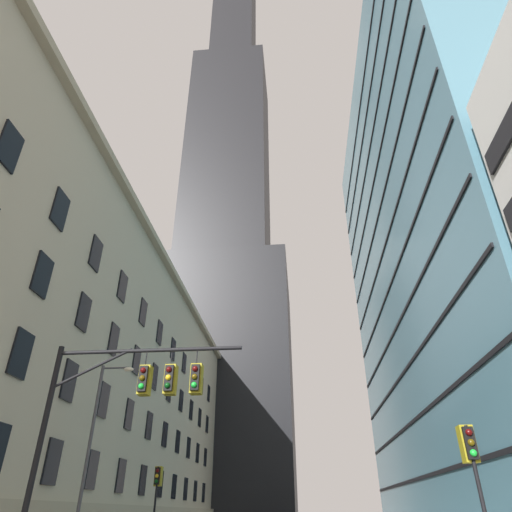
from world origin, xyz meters
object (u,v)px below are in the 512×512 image
Objects in this scene: traffic_light_far_left at (158,481)px; street_lamppost at (95,435)px; traffic_light_near_right at (470,452)px; traffic_signal_mast at (133,397)px.

street_lamppost reaches higher than traffic_light_far_left.
traffic_light_near_right is 0.98× the size of traffic_light_far_left.
street_lamppost is at bearing -119.12° from traffic_light_far_left.
traffic_light_near_right is at bearing -3.61° from traffic_signal_mast.
traffic_light_far_left is at bearing 101.69° from traffic_signal_mast.
street_lamppost reaches higher than traffic_light_near_right.
traffic_light_far_left is (-13.39, 13.40, 0.07)m from traffic_light_near_right.
traffic_signal_mast is 10.96m from traffic_light_near_right.
street_lamppost is at bearing 120.23° from traffic_signal_mast.
traffic_signal_mast is at bearing -59.77° from street_lamppost.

